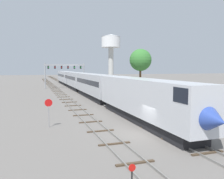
{
  "coord_description": "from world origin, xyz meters",
  "views": [
    {
      "loc": [
        -9.43,
        -19.1,
        5.96
      ],
      "look_at": [
        1.0,
        12.0,
        3.0
      ],
      "focal_mm": 37.98,
      "sensor_mm": 36.0,
      "label": 1
    }
  ],
  "objects": [
    {
      "name": "track_main",
      "position": [
        2.0,
        60.0,
        0.07
      ],
      "size": [
        2.6,
        200.0,
        0.16
      ],
      "color": "slate",
      "rests_on": "ground"
    },
    {
      "name": "ground_plane",
      "position": [
        0.0,
        0.0,
        0.0
      ],
      "size": [
        400.0,
        400.0,
        0.0
      ],
      "primitive_type": "plane",
      "color": "slate"
    },
    {
      "name": "passenger_train",
      "position": [
        2.0,
        38.39,
        2.6
      ],
      "size": [
        3.04,
        89.43,
        4.8
      ],
      "color": "silver",
      "rests_on": "ground"
    },
    {
      "name": "water_tower",
      "position": [
        28.42,
        95.48,
        17.84
      ],
      "size": [
        9.67,
        9.67,
        22.89
      ],
      "color": "beige",
      "rests_on": "ground"
    },
    {
      "name": "signal_gantry",
      "position": [
        -0.25,
        52.67,
        5.57
      ],
      "size": [
        12.1,
        0.49,
        7.52
      ],
      "color": "#999BA0",
      "rests_on": "ground"
    },
    {
      "name": "track_near",
      "position": [
        -3.5,
        40.0,
        0.07
      ],
      "size": [
        2.6,
        160.0,
        0.16
      ],
      "color": "slate",
      "rests_on": "ground"
    },
    {
      "name": "trackside_tree_left",
      "position": [
        18.48,
        39.8,
        8.14
      ],
      "size": [
        5.98,
        5.98,
        11.17
      ],
      "color": "brown",
      "rests_on": "ground"
    },
    {
      "name": "stop_sign",
      "position": [
        -8.0,
        5.2,
        1.87
      ],
      "size": [
        0.76,
        0.08,
        2.88
      ],
      "color": "gray",
      "rests_on": "ground"
    }
  ]
}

